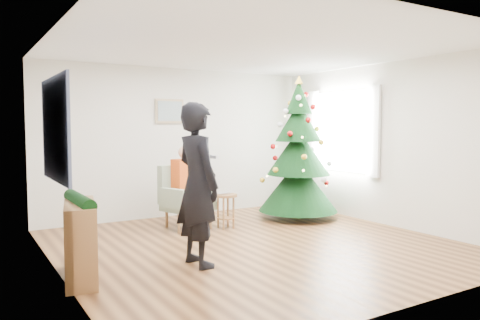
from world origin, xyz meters
TOP-DOWN VIEW (x-y plane):
  - floor at (0.00, 0.00)m, footprint 5.00×5.00m
  - ceiling at (0.00, 0.00)m, footprint 5.00×5.00m
  - wall_back at (0.00, 2.50)m, footprint 5.00×0.00m
  - wall_front at (0.00, -2.50)m, footprint 5.00×0.00m
  - wall_left at (-2.50, 0.00)m, footprint 0.00×5.00m
  - wall_right at (2.50, 0.00)m, footprint 0.00×5.00m
  - window_panel at (2.47, 1.00)m, footprint 0.04×1.30m
  - curtains at (2.44, 1.00)m, footprint 0.05×1.75m
  - christmas_tree at (1.63, 1.18)m, footprint 1.36×1.36m
  - stool at (0.16, 1.12)m, footprint 0.36×0.36m
  - laptop at (0.16, 1.12)m, footprint 0.34×0.28m
  - armchair at (-0.36, 1.49)m, footprint 0.85×0.83m
  - seated_person at (-0.33, 1.44)m, footprint 0.49×0.63m
  - standing_man at (-1.07, -0.40)m, footprint 0.49×0.70m
  - game_controller at (-0.87, -0.43)m, footprint 0.04×0.13m
  - console at (-2.33, -0.21)m, footprint 0.50×1.04m
  - garland at (-2.33, -0.21)m, footprint 0.14×0.90m
  - tapestry at (-2.46, 0.30)m, footprint 0.03×1.50m
  - framed_picture at (-0.20, 2.46)m, footprint 0.52×0.05m

SIDE VIEW (x-z plane):
  - floor at x=0.00m, z-range 0.00..0.00m
  - stool at x=0.16m, z-range 0.01..0.54m
  - armchair at x=-0.36m, z-range -0.13..0.85m
  - console at x=-2.33m, z-range 0.00..0.80m
  - laptop at x=0.16m, z-range 0.53..0.56m
  - seated_person at x=-0.33m, z-range 0.01..1.30m
  - garland at x=-2.33m, z-range 0.75..0.89m
  - standing_man at x=-1.07m, z-range 0.00..1.85m
  - christmas_tree at x=1.63m, z-range -0.12..2.33m
  - game_controller at x=-0.87m, z-range 1.22..1.25m
  - wall_back at x=0.00m, z-range -1.20..3.80m
  - wall_front at x=0.00m, z-range -1.20..3.80m
  - wall_left at x=-2.50m, z-range -1.20..3.80m
  - wall_right at x=2.50m, z-range -1.20..3.80m
  - window_panel at x=2.47m, z-range 0.80..2.20m
  - curtains at x=2.44m, z-range 0.75..2.25m
  - tapestry at x=-2.46m, z-range 0.98..2.12m
  - framed_picture at x=-0.20m, z-range 1.64..2.06m
  - ceiling at x=0.00m, z-range 2.60..2.60m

